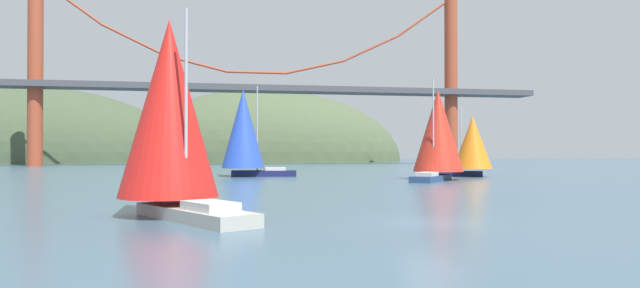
{
  "coord_description": "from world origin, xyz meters",
  "views": [
    {
      "loc": [
        -8.98,
        -22.47,
        2.99
      ],
      "look_at": [
        0.0,
        25.21,
        3.55
      ],
      "focal_mm": 32.15,
      "sensor_mm": 36.0,
      "label": 1
    }
  ],
  "objects_px": {
    "sailboat_scarlet_sail": "(438,132)",
    "sailboat_blue_spinnaker": "(244,131)",
    "sailboat_red_spinnaker": "(170,113)",
    "sailboat_orange_sail": "(472,144)"
  },
  "relations": [
    {
      "from": "sailboat_red_spinnaker",
      "to": "sailboat_blue_spinnaker",
      "type": "xyz_separation_m",
      "value": [
        5.52,
        39.35,
        0.55
      ]
    },
    {
      "from": "sailboat_red_spinnaker",
      "to": "sailboat_blue_spinnaker",
      "type": "relative_size",
      "value": 0.88
    },
    {
      "from": "sailboat_orange_sail",
      "to": "sailboat_scarlet_sail",
      "type": "relative_size",
      "value": 0.79
    },
    {
      "from": "sailboat_orange_sail",
      "to": "sailboat_scarlet_sail",
      "type": "distance_m",
      "value": 9.36
    },
    {
      "from": "sailboat_blue_spinnaker",
      "to": "sailboat_scarlet_sail",
      "type": "bearing_deg",
      "value": -30.98
    },
    {
      "from": "sailboat_blue_spinnaker",
      "to": "sailboat_scarlet_sail",
      "type": "xyz_separation_m",
      "value": [
        18.97,
        -11.39,
        -0.43
      ]
    },
    {
      "from": "sailboat_blue_spinnaker",
      "to": "sailboat_scarlet_sail",
      "type": "relative_size",
      "value": 1.03
    },
    {
      "from": "sailboat_blue_spinnaker",
      "to": "sailboat_scarlet_sail",
      "type": "height_order",
      "value": "sailboat_blue_spinnaker"
    },
    {
      "from": "sailboat_red_spinnaker",
      "to": "sailboat_scarlet_sail",
      "type": "relative_size",
      "value": 0.91
    },
    {
      "from": "sailboat_scarlet_sail",
      "to": "sailboat_blue_spinnaker",
      "type": "bearing_deg",
      "value": 149.02
    }
  ]
}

